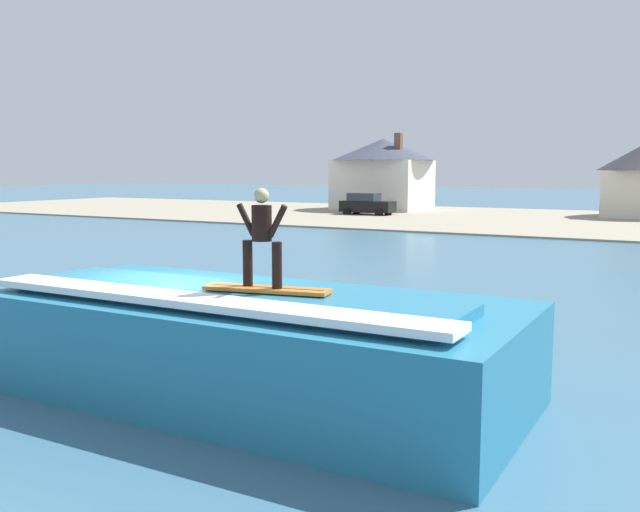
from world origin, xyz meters
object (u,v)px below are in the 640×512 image
wave_crest (246,343)px  house_with_chimney (383,170)px  surfer (262,233)px  car_near_shore (367,204)px  surfboard (267,289)px

wave_crest → house_with_chimney: 53.02m
house_with_chimney → surfer: bearing=-68.0°
surfer → wave_crest: bearing=149.6°
wave_crest → car_near_shore: 45.71m
surfboard → car_near_shore: (-18.33, 42.48, -0.98)m
surfboard → surfer: size_ratio=1.34×
surfboard → surfer: 0.91m
car_near_shore → surfboard: bearing=-66.7°
surfboard → surfer: (-0.08, -0.01, 0.90)m
surfboard → car_near_shore: bearing=113.3°
surfboard → house_with_chimney: size_ratio=0.22×
surfer → car_near_shore: 46.28m
surfboard → house_with_chimney: house_with_chimney is taller
car_near_shore → house_with_chimney: house_with_chimney is taller
surfer → house_with_chimney: size_ratio=0.17×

